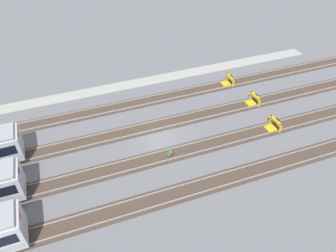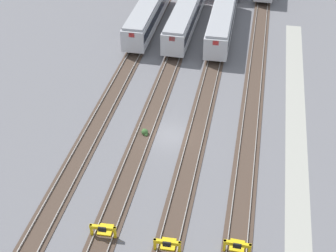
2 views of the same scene
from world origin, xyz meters
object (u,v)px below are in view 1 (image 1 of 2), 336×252
bumper_stop_near_inner_track (253,100)px  weed_clump (170,153)px  bumper_stop_middle_track (273,125)px  bumper_stop_nearest_track (228,81)px

bumper_stop_near_inner_track → weed_clump: bumper_stop_near_inner_track is taller
bumper_stop_middle_track → weed_clump: 12.44m
bumper_stop_nearest_track → weed_clump: (11.95, 9.83, -0.27)m
bumper_stop_near_inner_track → weed_clump: (12.80, 4.87, -0.27)m
bumper_stop_middle_track → weed_clump: (12.44, -0.08, -0.27)m
bumper_stop_middle_track → weed_clump: bumper_stop_middle_track is taller
bumper_stop_middle_track → weed_clump: bearing=-0.4°
bumper_stop_near_inner_track → weed_clump: size_ratio=2.18×
bumper_stop_nearest_track → bumper_stop_near_inner_track: same height
bumper_stop_nearest_track → bumper_stop_near_inner_track: (-0.86, 4.96, 0.00)m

